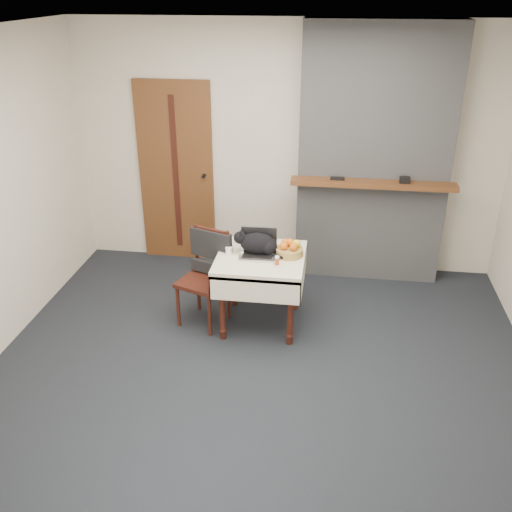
{
  "coord_description": "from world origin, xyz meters",
  "views": [
    {
      "loc": [
        0.5,
        -3.85,
        2.91
      ],
      "look_at": [
        -0.12,
        0.61,
        0.72
      ],
      "focal_mm": 40.0,
      "sensor_mm": 36.0,
      "label": 1
    }
  ],
  "objects": [
    {
      "name": "ground",
      "position": [
        0.0,
        0.0,
        0.0
      ],
      "size": [
        4.5,
        4.5,
        0.0
      ],
      "primitive_type": "plane",
      "color": "black",
      "rests_on": "ground"
    },
    {
      "name": "room_shell",
      "position": [
        0.0,
        0.46,
        1.76
      ],
      "size": [
        4.52,
        4.01,
        2.61
      ],
      "color": "beige",
      "rests_on": "ground"
    },
    {
      "name": "door",
      "position": [
        -1.2,
        1.97,
        1.0
      ],
      "size": [
        0.82,
        0.1,
        2.0
      ],
      "color": "brown",
      "rests_on": "ground"
    },
    {
      "name": "chimney",
      "position": [
        0.9,
        1.85,
        1.3
      ],
      "size": [
        1.62,
        0.48,
        2.6
      ],
      "color": "gray",
      "rests_on": "ground"
    },
    {
      "name": "side_table",
      "position": [
        -0.09,
        0.66,
        0.59
      ],
      "size": [
        0.78,
        0.78,
        0.7
      ],
      "color": "#34110E",
      "rests_on": "ground"
    },
    {
      "name": "laptop",
      "position": [
        -0.12,
        0.7,
        0.76
      ],
      "size": [
        0.33,
        0.28,
        0.24
      ],
      "rotation": [
        0.0,
        0.0,
        0.03
      ],
      "color": "#B7B7BC",
      "rests_on": "side_table"
    },
    {
      "name": "cat",
      "position": [
        -0.12,
        0.7,
        0.8
      ],
      "size": [
        0.47,
        0.2,
        0.23
      ],
      "rotation": [
        0.0,
        0.0,
        0.0
      ],
      "color": "black",
      "rests_on": "side_table"
    },
    {
      "name": "cream_jar",
      "position": [
        -0.38,
        0.66,
        0.73
      ],
      "size": [
        0.06,
        0.06,
        0.07
      ],
      "primitive_type": "cylinder",
      "color": "white",
      "rests_on": "side_table"
    },
    {
      "name": "pill_bottle",
      "position": [
        0.07,
        0.51,
        0.74
      ],
      "size": [
        0.04,
        0.04,
        0.08
      ],
      "color": "#9B3C13",
      "rests_on": "side_table"
    },
    {
      "name": "fruit_basket",
      "position": [
        0.16,
        0.71,
        0.76
      ],
      "size": [
        0.25,
        0.25,
        0.14
      ],
      "color": "#AA8A44",
      "rests_on": "side_table"
    },
    {
      "name": "desk_clutter",
      "position": [
        0.1,
        0.7,
        0.7
      ],
      "size": [
        0.13,
        0.07,
        0.01
      ],
      "primitive_type": "cube",
      "rotation": [
        0.0,
        0.0,
        0.46
      ],
      "color": "black",
      "rests_on": "side_table"
    },
    {
      "name": "chair",
      "position": [
        -0.58,
        0.7,
        0.57
      ],
      "size": [
        0.51,
        0.51,
        0.9
      ],
      "rotation": [
        0.0,
        0.0,
        -0.35
      ],
      "color": "#34110E",
      "rests_on": "ground"
    }
  ]
}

